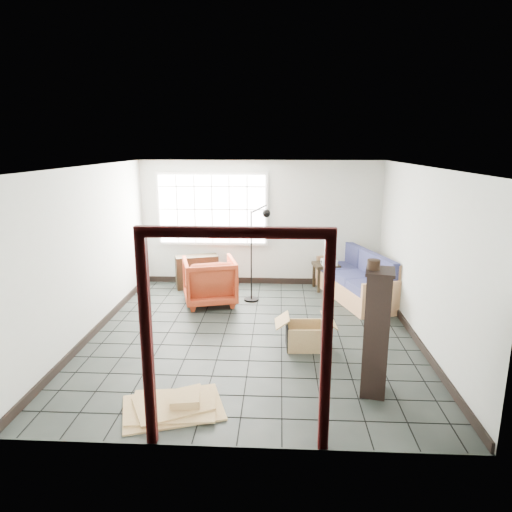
# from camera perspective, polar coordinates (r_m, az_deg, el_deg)

# --- Properties ---
(ground) EXTENTS (5.50, 5.50, 0.00)m
(ground) POSITION_cam_1_polar(r_m,az_deg,el_deg) (7.27, -0.41, -9.78)
(ground) COLOR black
(ground) RESTS_ON ground
(room_shell) EXTENTS (5.02, 5.52, 2.61)m
(room_shell) POSITION_cam_1_polar(r_m,az_deg,el_deg) (6.81, -0.42, 3.38)
(room_shell) COLOR #B1B5AE
(room_shell) RESTS_ON ground
(window_panel) EXTENTS (2.32, 0.08, 1.52)m
(window_panel) POSITION_cam_1_polar(r_m,az_deg,el_deg) (9.55, -5.49, 5.85)
(window_panel) COLOR silver
(window_panel) RESTS_ON ground
(doorway_trim) EXTENTS (1.80, 0.08, 2.20)m
(doorway_trim) POSITION_cam_1_polar(r_m,az_deg,el_deg) (4.26, -2.60, -7.25)
(doorway_trim) COLOR #380C0D
(doorway_trim) RESTS_ON ground
(futon_sofa) EXTENTS (1.37, 2.23, 0.92)m
(futon_sofa) POSITION_cam_1_polar(r_m,az_deg,el_deg) (9.01, 12.68, -3.17)
(futon_sofa) COLOR #B38251
(futon_sofa) RESTS_ON ground
(armchair) EXTENTS (1.13, 1.08, 0.95)m
(armchair) POSITION_cam_1_polar(r_m,az_deg,el_deg) (8.53, -5.82, -2.85)
(armchair) COLOR #953215
(armchair) RESTS_ON ground
(side_table) EXTENTS (0.57, 0.57, 0.54)m
(side_table) POSITION_cam_1_polar(r_m,az_deg,el_deg) (9.43, 8.73, -1.52)
(side_table) COLOR black
(side_table) RESTS_ON ground
(table_lamp) EXTENTS (0.27, 0.27, 0.35)m
(table_lamp) POSITION_cam_1_polar(r_m,az_deg,el_deg) (9.30, 9.19, 0.40)
(table_lamp) COLOR black
(table_lamp) RESTS_ON side_table
(projector) EXTENTS (0.33, 0.27, 0.11)m
(projector) POSITION_cam_1_polar(r_m,az_deg,el_deg) (9.34, 9.12, -0.74)
(projector) COLOR silver
(projector) RESTS_ON side_table
(floor_lamp) EXTENTS (0.54, 0.34, 1.84)m
(floor_lamp) POSITION_cam_1_polar(r_m,az_deg,el_deg) (8.49, 0.30, 0.67)
(floor_lamp) COLOR black
(floor_lamp) RESTS_ON ground
(console_shelf) EXTENTS (0.93, 0.59, 0.67)m
(console_shelf) POSITION_cam_1_polar(r_m,az_deg,el_deg) (9.57, -7.38, -1.93)
(console_shelf) COLOR black
(console_shelf) RESTS_ON ground
(tall_shelf) EXTENTS (0.41, 0.48, 1.53)m
(tall_shelf) POSITION_cam_1_polar(r_m,az_deg,el_deg) (5.58, 14.82, -9.14)
(tall_shelf) COLOR black
(tall_shelf) RESTS_ON ground
(pot) EXTENTS (0.19, 0.19, 0.11)m
(pot) POSITION_cam_1_polar(r_m,az_deg,el_deg) (5.33, 14.50, -1.04)
(pot) COLOR black
(pot) RESTS_ON tall_shelf
(open_box) EXTENTS (0.90, 0.47, 0.50)m
(open_box) POSITION_cam_1_polar(r_m,az_deg,el_deg) (6.82, 6.16, -9.88)
(open_box) COLOR #A67C50
(open_box) RESTS_ON ground
(cardboard_pile) EXTENTS (1.28, 1.08, 0.16)m
(cardboard_pile) POSITION_cam_1_polar(r_m,az_deg,el_deg) (5.49, -10.12, -17.90)
(cardboard_pile) COLOR #A67C50
(cardboard_pile) RESTS_ON ground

